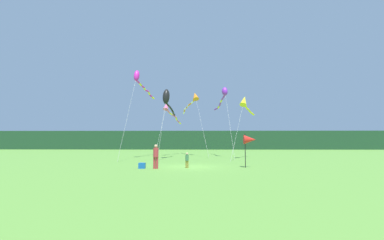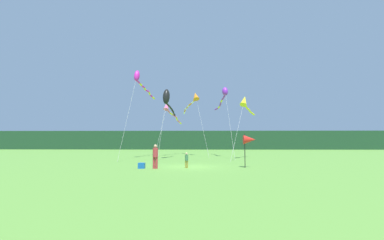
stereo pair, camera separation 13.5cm
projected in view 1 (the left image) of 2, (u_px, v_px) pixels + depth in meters
ground_plane at (190, 167)px, 21.35m from camera, size 120.00×120.00×0.00m
distant_treeline at (196, 140)px, 66.37m from camera, size 108.00×3.75×4.38m
person_adult at (156, 155)px, 19.89m from camera, size 0.38×0.38×1.73m
person_child at (187, 159)px, 20.46m from camera, size 0.25×0.25×1.12m
cooler_box at (142, 166)px, 19.97m from camera, size 0.47×0.42×0.41m
banner_flag_pole at (250, 140)px, 20.72m from camera, size 0.90×0.70×2.54m
kite_rainbow at (169, 109)px, 37.95m from camera, size 2.63×9.70×7.50m
kite_orange at (193, 99)px, 38.51m from camera, size 3.68×10.38×8.82m
kite_purple at (223, 95)px, 35.20m from camera, size 1.57×10.55×8.79m
kite_yellow at (245, 102)px, 31.23m from camera, size 3.81×6.98×7.22m
kite_magenta at (140, 81)px, 32.51m from camera, size 1.81×10.84×10.14m
kite_black at (167, 98)px, 30.94m from camera, size 1.22×6.93×7.85m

